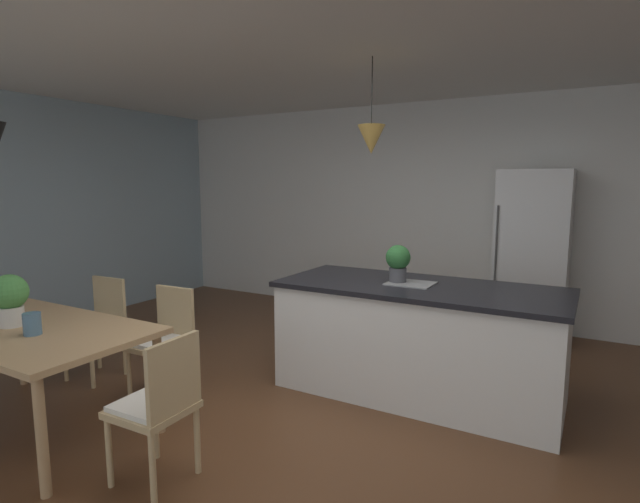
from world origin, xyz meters
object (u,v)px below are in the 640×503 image
dining_table (25,335)px  vase_on_dining_table (32,324)px  kitchen_island (418,338)px  refrigerator (532,256)px  potted_plant_on_island (398,261)px  potted_plant_on_table (10,297)px  chair_kitchen_end (158,404)px  chair_far_right (165,338)px  chair_far_left (98,324)px

dining_table → vase_on_dining_table: bearing=-18.7°
dining_table → kitchen_island: 2.88m
refrigerator → potted_plant_on_island: refrigerator is taller
refrigerator → potted_plant_on_table: (-2.84, -3.89, 0.02)m
chair_kitchen_end → vase_on_dining_table: vase_on_dining_table is taller
dining_table → chair_far_right: (0.41, 0.86, -0.20)m
chair_far_right → vase_on_dining_table: bearing=-99.6°
dining_table → potted_plant_on_island: potted_plant_on_island is taller
chair_far_left → refrigerator: bearing=43.3°
kitchen_island → potted_plant_on_table: bearing=-138.9°
kitchen_island → vase_on_dining_table: size_ratio=15.74×
refrigerator → vase_on_dining_table: 4.68m
chair_kitchen_end → kitchen_island: 2.09m
chair_far_right → kitchen_island: size_ratio=0.39×
chair_kitchen_end → kitchen_island: kitchen_island is taller
chair_far_left → vase_on_dining_table: size_ratio=6.11×
chair_kitchen_end → potted_plant_on_table: size_ratio=2.44×
dining_table → potted_plant_on_table: 0.28m
dining_table → chair_far_left: 0.97m
chair_far_right → vase_on_dining_table: size_ratio=6.11×
chair_far_right → refrigerator: (2.36, 3.00, 0.45)m
kitchen_island → potted_plant_on_island: (-0.19, 0.00, 0.61)m
chair_far_left → vase_on_dining_table: vase_on_dining_table is taller
potted_plant_on_island → vase_on_dining_table: potted_plant_on_island is taller
chair_far_right → potted_plant_on_island: 1.98m
chair_far_left → kitchen_island: bearing=22.1°
chair_far_right → potted_plant_on_island: (1.57, 1.04, 0.60)m
chair_far_left → vase_on_dining_table: 1.20m
dining_table → potted_plant_on_table: (-0.07, -0.04, 0.27)m
chair_far_right → vase_on_dining_table: vase_on_dining_table is taller
potted_plant_on_island → vase_on_dining_table: (-1.72, -1.99, -0.26)m
dining_table → chair_far_right: size_ratio=2.08×
kitchen_island → potted_plant_on_table: potted_plant_on_table is taller
chair_far_right → chair_kitchen_end: bearing=-44.5°
chair_kitchen_end → chair_far_left: (-1.69, 0.86, 0.00)m
chair_far_left → potted_plant_on_island: potted_plant_on_island is taller
chair_far_left → vase_on_dining_table: (0.66, -0.94, 0.34)m
chair_far_left → chair_far_right: (0.82, 0.00, 0.00)m
chair_kitchen_end → potted_plant_on_island: (0.70, 1.90, 0.60)m
dining_table → vase_on_dining_table: size_ratio=12.73×
potted_plant_on_table → vase_on_dining_table: 0.35m
chair_far_left → potted_plant_on_island: 2.67m
kitchen_island → refrigerator: size_ratio=1.21×
dining_table → chair_far_left: bearing=115.6°
kitchen_island → chair_far_right: bearing=-149.2°
vase_on_dining_table → kitchen_island: bearing=46.1°
dining_table → chair_kitchen_end: size_ratio=2.08×
dining_table → chair_far_left: size_ratio=2.08×
chair_kitchen_end → kitchen_island: bearing=65.1°
chair_far_left → kitchen_island: kitchen_island is taller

